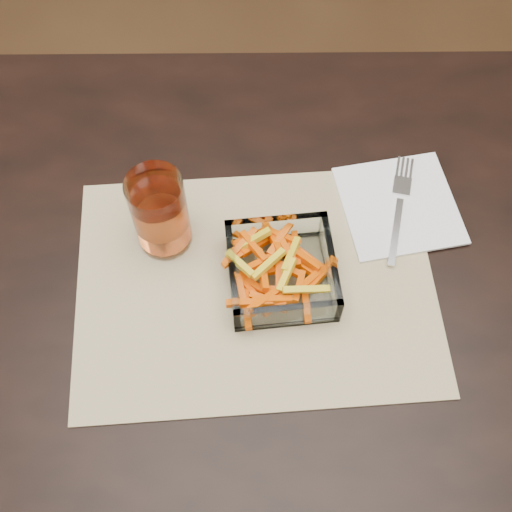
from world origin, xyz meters
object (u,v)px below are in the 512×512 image
Objects in this scene: glass_bowl at (281,272)px; fork at (399,205)px; dining_table at (319,344)px; tumbler at (160,215)px.

glass_bowl is 0.19m from fork.
dining_table is 11.35× the size of glass_bowl.
fork is (0.11, 0.16, 0.10)m from dining_table.
tumbler is at bearing 157.08° from glass_bowl.
tumbler is at bearing 149.95° from dining_table.
fork is at bearing 55.87° from dining_table.
dining_table is 0.28m from tumbler.
tumbler reaches higher than dining_table.
fork is (0.31, 0.04, -0.05)m from tumbler.
dining_table is at bearing -111.08° from fork.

